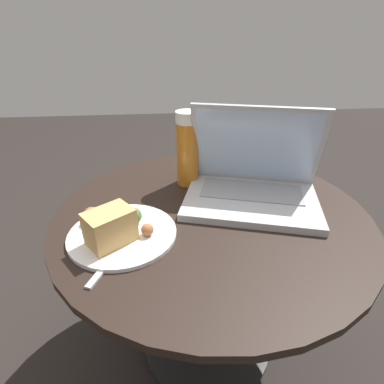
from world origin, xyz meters
The scene contains 6 objects.
ground_plane centered at (0.00, 0.00, 0.00)m, with size 6.00×6.00×0.00m, color black.
table centered at (0.00, 0.00, 0.38)m, with size 0.76×0.76×0.50m.
laptop centered at (0.11, 0.04, 0.55)m, with size 0.38×0.31×0.23m.
beer_glass centered at (-0.04, 0.15, 0.60)m, with size 0.06×0.06×0.20m.
snack_plate centered at (-0.21, -0.09, 0.52)m, with size 0.23×0.23×0.08m.
fork centered at (-0.21, -0.13, 0.50)m, with size 0.09×0.18×0.00m.
Camera 1 is at (-0.11, -0.62, 0.89)m, focal length 28.00 mm.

